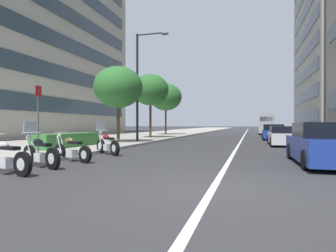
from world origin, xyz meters
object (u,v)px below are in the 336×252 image
Objects in this scene: car_following_behind at (323,145)px; street_tree_by_lamp_post at (150,90)px; motorcycle_by_sign_pole at (6,159)px; motorcycle_under_tarp at (40,153)px; motorcycle_mid_row at (72,150)px; street_lamp_with_banners at (142,77)px; car_mid_block_traffic at (284,136)px; delivery_van_ahead at (266,124)px; street_tree_mid_sidewalk at (166,97)px; motorcycle_nearest_camera at (107,145)px; street_tree_far_plaza at (118,87)px; parking_sign_by_curb at (38,114)px; car_far_down_avenue at (273,133)px.

street_tree_by_lamp_post reaches higher than car_following_behind.
motorcycle_under_tarp reaches higher than motorcycle_by_sign_pole.
street_lamp_with_banners reaches higher than motorcycle_mid_row.
motorcycle_mid_row is at bearing -72.12° from motorcycle_under_tarp.
car_mid_block_traffic is 0.71× the size of street_tree_by_lamp_post.
motorcycle_mid_row is at bearing -172.41° from street_lamp_with_banners.
delivery_van_ahead is (33.72, -8.58, 1.04)m from motorcycle_under_tarp.
street_tree_mid_sidewalk is at bearing -68.88° from motorcycle_by_sign_pole.
motorcycle_under_tarp is 1.13× the size of motorcycle_nearest_camera.
street_tree_mid_sidewalk reaches higher than street_tree_by_lamp_post.
motorcycle_mid_row is 0.35× the size of street_tree_by_lamp_post.
car_mid_block_traffic is 21.48m from delivery_van_ahead.
car_mid_block_traffic is at bearing -107.76° from motorcycle_mid_row.
street_tree_far_plaza is at bearing 149.88° from street_lamp_with_banners.
motorcycle_mid_row is at bearing 167.13° from delivery_van_ahead.
parking_sign_by_curb reaches higher than motorcycle_under_tarp.
delivery_van_ahead is at bearing -34.87° from street_tree_by_lamp_post.
car_following_behind is at bearing -138.55° from motorcycle_under_tarp.
motorcycle_under_tarp is 0.34× the size of street_tree_by_lamp_post.
car_far_down_avenue is at bearing -81.84° from motorcycle_nearest_camera.
parking_sign_by_curb is (2.71, 1.27, 1.36)m from motorcycle_by_sign_pole.
motorcycle_by_sign_pole is 0.36× the size of street_tree_by_lamp_post.
motorcycle_by_sign_pole is 1.02× the size of motorcycle_mid_row.
parking_sign_by_curb is 0.34× the size of street_lamp_with_banners.
parking_sign_by_curb is 11.31m from street_lamp_with_banners.
motorcycle_mid_row is 0.49× the size of car_mid_block_traffic.
delivery_van_ahead is (29.61, -8.40, 1.04)m from motorcycle_nearest_camera.
street_lamp_with_banners is at bearing -70.82° from motorcycle_by_sign_pole.
street_tree_far_plaza is at bearing -55.54° from motorcycle_under_tarp.
car_following_behind is at bearing -149.81° from motorcycle_nearest_camera.
street_tree_by_lamp_post is at bearing -173.11° from street_tree_mid_sidewalk.
delivery_van_ahead is at bearing -24.78° from street_lamp_with_banners.
car_following_behind is at bearing -151.32° from street_tree_mid_sidewalk.
motorcycle_nearest_camera is 14.46m from street_tree_by_lamp_post.
motorcycle_by_sign_pole is 22.68m from car_far_down_avenue.
car_following_behind is 14.30m from street_lamp_with_banners.
motorcycle_under_tarp is 21.46m from car_far_down_avenue.
street_tree_mid_sidewalk is (8.42, 1.02, 0.14)m from street_tree_by_lamp_post.
motorcycle_by_sign_pole is 0.34× the size of street_tree_mid_sidewalk.
car_far_down_avenue is 14.02m from delivery_van_ahead.
motorcycle_mid_row is at bearing -170.47° from street_tree_by_lamp_post.
motorcycle_by_sign_pole is at bearing 147.92° from car_mid_block_traffic.
motorcycle_by_sign_pole is 0.77× the size of parking_sign_by_curb.
motorcycle_nearest_camera is at bearing -157.93° from street_tree_far_plaza.
street_tree_mid_sidewalk is (-7.63, 12.20, 3.28)m from delivery_van_ahead.
street_lamp_with_banners is (8.15, 1.51, 4.50)m from motorcycle_nearest_camera.
street_tree_far_plaza is 0.88× the size of street_tree_by_lamp_post.
motorcycle_by_sign_pole is 1.05× the size of motorcycle_under_tarp.
motorcycle_under_tarp is 26.69m from street_tree_mid_sidewalk.
car_mid_block_traffic is 7.48m from car_far_down_avenue.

